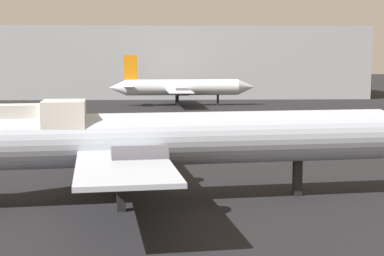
{
  "coord_description": "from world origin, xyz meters",
  "views": [
    {
      "loc": [
        0.25,
        -12.13,
        8.46
      ],
      "look_at": [
        2.03,
        33.52,
        2.95
      ],
      "focal_mm": 53.94,
      "sensor_mm": 36.0,
      "label": 1
    }
  ],
  "objects": [
    {
      "name": "airplane_at_gate",
      "position": [
        -1.65,
        21.43,
        3.75
      ],
      "size": [
        36.67,
        21.83,
        11.54
      ],
      "rotation": [
        0.0,
        0.0,
        0.13
      ],
      "color": "#B2BCCC",
      "rests_on": "ground_plane"
    },
    {
      "name": "airplane_distant",
      "position": [
        2.39,
        91.88,
        3.28
      ],
      "size": [
        26.49,
        21.36,
        9.06
      ],
      "rotation": [
        0.0,
        0.0,
        0.06
      ],
      "color": "silver",
      "rests_on": "ground_plane"
    },
    {
      "name": "terminal_building",
      "position": [
        3.24,
        120.62,
        7.57
      ],
      "size": [
        78.15,
        27.62,
        15.14
      ],
      "primitive_type": "cube",
      "color": "#999EA3",
      "rests_on": "ground_plane"
    }
  ]
}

